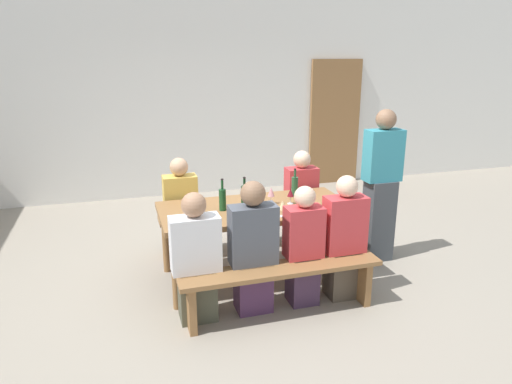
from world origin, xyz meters
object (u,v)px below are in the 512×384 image
seated_guest_near_2 (303,249)px  tasting_table (256,214)px  wine_glass_0 (333,201)px  wine_bottle_1 (244,198)px  wine_glass_2 (271,192)px  wine_glass_3 (290,193)px  seated_guest_near_0 (196,261)px  seated_guest_near_3 (344,241)px  wine_bottle_0 (222,199)px  seated_guest_far_0 (181,213)px  wine_bottle_3 (251,208)px  bench_far (237,220)px  bench_near (281,278)px  standing_host (381,189)px  seated_guest_far_1 (301,202)px  wine_glass_1 (283,206)px  wooden_door (335,123)px  wine_bottle_2 (295,186)px  seated_guest_near_1 (253,251)px

seated_guest_near_2 → tasting_table: bearing=23.4°
wine_glass_0 → wine_bottle_1: bearing=161.1°
wine_glass_2 → wine_glass_3: bearing=-16.9°
wine_glass_3 → seated_guest_near_2: seated_guest_near_2 is taller
wine_glass_2 → seated_guest_near_0: 1.13m
seated_guest_near_0 → seated_guest_near_3: seated_guest_near_3 is taller
wine_glass_2 → wine_glass_0: bearing=-40.4°
wine_bottle_0 → wine_glass_2: wine_bottle_0 is taller
seated_guest_far_0 → wine_bottle_3: bearing=28.1°
bench_far → bench_near: bearing=-90.0°
wine_glass_0 → wine_bottle_3: bearing=178.6°
seated_guest_near_3 → standing_host: size_ratio=0.71×
wine_glass_0 → wine_glass_2: 0.63m
seated_guest_far_1 → standing_host: size_ratio=0.70×
wine_glass_1 → seated_guest_near_0: seated_guest_near_0 is taller
wooden_door → seated_guest_far_0: bearing=-140.1°
seated_guest_near_3 → wine_bottle_2: bearing=11.6°
tasting_table → seated_guest_near_0: seated_guest_near_0 is taller
wine_bottle_3 → wine_glass_0: (0.80, -0.02, 0.00)m
seated_guest_near_3 → seated_guest_far_1: 1.20m
wine_bottle_3 → seated_guest_near_3: 0.90m
wooden_door → wine_bottle_2: wooden_door is taller
seated_guest_near_2 → wine_glass_2: bearing=7.9°
wine_bottle_0 → seated_guest_far_0: 0.75m
seated_guest_near_0 → seated_guest_near_2: seated_guest_near_0 is taller
wine_bottle_2 → bench_near: bearing=-116.8°
bench_far → wine_glass_1: wine_glass_1 is taller
wine_glass_1 → seated_guest_near_3: size_ratio=0.13×
wine_bottle_0 → seated_guest_near_1: bearing=-77.8°
wine_glass_1 → seated_guest_near_2: (0.11, -0.25, -0.33)m
tasting_table → bench_near: size_ratio=1.06×
wine_bottle_1 → seated_guest_far_0: size_ratio=0.29×
wine_bottle_0 → standing_host: 1.74m
wine_glass_2 → tasting_table: bearing=-165.8°
wooden_door → seated_guest_near_0: wooden_door is taller
seated_guest_far_1 → standing_host: standing_host is taller
wine_bottle_2 → seated_guest_near_0: bearing=-145.5°
tasting_table → bench_near: bearing=-90.0°
bench_far → wine_bottle_0: size_ratio=5.69×
seated_guest_near_1 → seated_guest_far_0: size_ratio=1.02×
seated_guest_near_2 → wine_bottle_0: bearing=45.2°
seated_guest_near_2 → seated_guest_far_0: size_ratio=0.95×
wine_glass_1 → wine_glass_0: bearing=-2.2°
wooden_door → seated_guest_near_0: 4.82m
wine_bottle_2 → seated_guest_far_1: seated_guest_far_1 is taller
wine_bottle_2 → seated_guest_far_0: size_ratio=0.26×
seated_guest_near_1 → seated_guest_near_3: size_ratio=1.01×
wine_glass_1 → seated_guest_far_0: seated_guest_far_0 is taller
wine_glass_3 → tasting_table: bearing=177.9°
bench_far → standing_host: 1.63m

